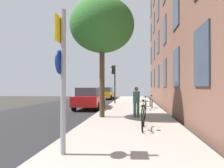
# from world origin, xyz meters

# --- Properties ---
(ground_plane) EXTENTS (41.80, 41.80, 0.00)m
(ground_plane) POSITION_xyz_m (-2.40, 15.00, 0.00)
(ground_plane) COLOR #332D28
(road_asphalt) EXTENTS (7.00, 38.00, 0.01)m
(road_asphalt) POSITION_xyz_m (-4.50, 15.00, 0.01)
(road_asphalt) COLOR #232326
(road_asphalt) RESTS_ON ground
(sidewalk) EXTENTS (4.20, 38.00, 0.12)m
(sidewalk) POSITION_xyz_m (1.10, 15.00, 0.06)
(sidewalk) COLOR #9E9389
(sidewalk) RESTS_ON ground
(sign_post) EXTENTS (0.16, 0.60, 3.37)m
(sign_post) POSITION_xyz_m (-0.40, 3.84, 2.05)
(sign_post) COLOR gray
(sign_post) RESTS_ON sidewalk
(traffic_light) EXTENTS (0.43, 0.24, 3.63)m
(traffic_light) POSITION_xyz_m (-0.68, 19.07, 2.61)
(traffic_light) COLOR black
(traffic_light) RESTS_ON sidewalk
(tree_near) EXTENTS (3.36, 3.36, 6.21)m
(tree_near) POSITION_xyz_m (-0.41, 9.98, 4.88)
(tree_near) COLOR #4C3823
(tree_near) RESTS_ON sidewalk
(bicycle_0) EXTENTS (0.42, 1.68, 0.91)m
(bicycle_0) POSITION_xyz_m (1.58, 6.94, 0.47)
(bicycle_0) COLOR black
(bicycle_0) RESTS_ON sidewalk
(bicycle_1) EXTENTS (0.43, 1.65, 0.97)m
(bicycle_1) POSITION_xyz_m (1.70, 9.05, 0.50)
(bicycle_1) COLOR black
(bicycle_1) RESTS_ON sidewalk
(bicycle_2) EXTENTS (0.42, 1.69, 0.94)m
(bicycle_2) POSITION_xyz_m (2.04, 13.82, 0.48)
(bicycle_2) COLOR black
(bicycle_2) RESTS_ON sidewalk
(bicycle_3) EXTENTS (0.42, 1.76, 0.96)m
(bicycle_3) POSITION_xyz_m (2.52, 15.26, 0.49)
(bicycle_3) COLOR black
(bicycle_3) RESTS_ON sidewalk
(pedestrian_0) EXTENTS (0.47, 0.47, 1.56)m
(pedestrian_0) POSITION_xyz_m (1.37, 10.07, 1.01)
(pedestrian_0) COLOR #33594C
(pedestrian_0) RESTS_ON sidewalk
(car_0) EXTENTS (1.87, 4.40, 1.62)m
(car_0) POSITION_xyz_m (-2.09, 14.77, 0.84)
(car_0) COLOR red
(car_0) RESTS_ON road_asphalt
(car_1) EXTENTS (2.01, 4.42, 1.62)m
(car_1) POSITION_xyz_m (-2.58, 27.63, 0.84)
(car_1) COLOR orange
(car_1) RESTS_ON road_asphalt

